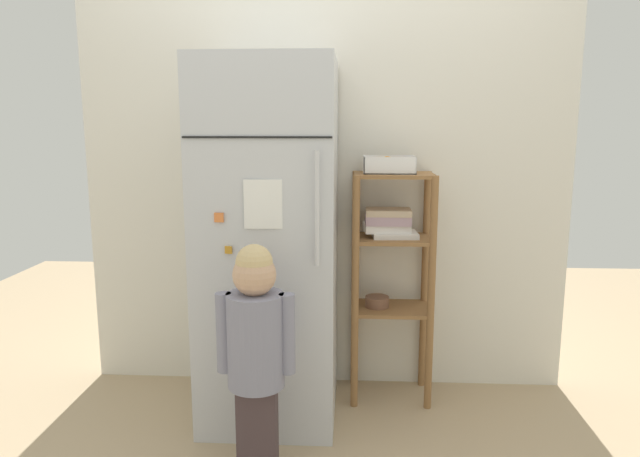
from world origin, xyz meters
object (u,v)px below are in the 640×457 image
(child_standing, at_px, (256,339))
(pantry_shelf_unit, at_px, (390,255))
(refrigerator, at_px, (270,243))
(fruit_bin, at_px, (390,166))

(child_standing, distance_m, pantry_shelf_unit, 0.93)
(refrigerator, height_order, fruit_bin, refrigerator)
(refrigerator, distance_m, child_standing, 0.61)
(child_standing, bearing_deg, refrigerator, 91.88)
(refrigerator, relative_size, pantry_shelf_unit, 1.45)
(refrigerator, distance_m, pantry_shelf_unit, 0.61)
(refrigerator, xyz_separation_m, child_standing, (0.02, -0.55, -0.26))
(refrigerator, bearing_deg, fruit_bin, 19.93)
(refrigerator, bearing_deg, child_standing, -88.12)
(child_standing, height_order, pantry_shelf_unit, pantry_shelf_unit)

